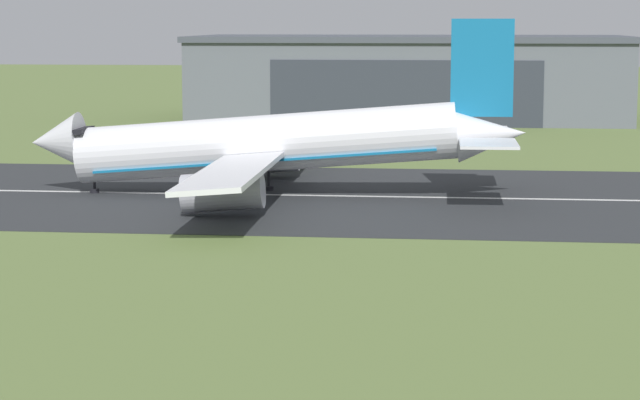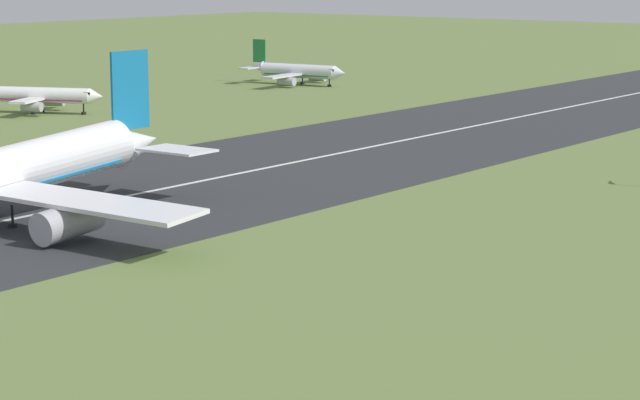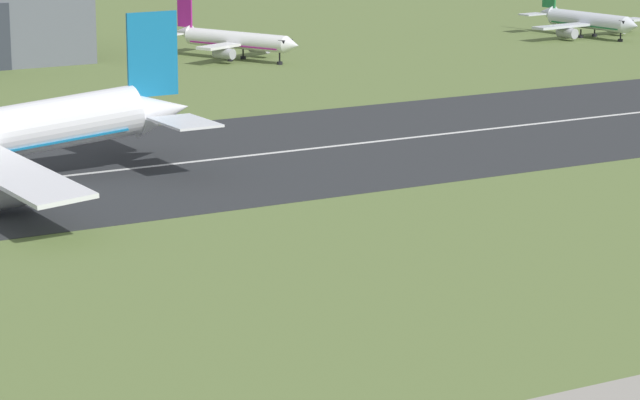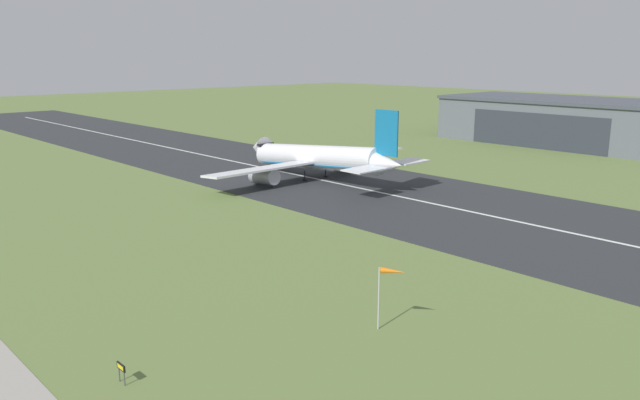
# 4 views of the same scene
# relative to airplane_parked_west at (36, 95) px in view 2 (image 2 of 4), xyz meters

# --- Properties ---
(runway_strip) EXTENTS (501.53, 41.86, 0.06)m
(runway_strip) POSITION_rel_airplane_parked_west_xyz_m (-13.95, -66.60, -2.93)
(runway_strip) COLOR #2B2D30
(runway_strip) RESTS_ON ground_plane
(runway_centreline) EXTENTS (451.37, 0.70, 0.01)m
(runway_centreline) POSITION_rel_airplane_parked_west_xyz_m (-13.95, -66.60, -2.90)
(runway_centreline) COLOR silver
(runway_centreline) RESTS_ON runway_strip
(airplane_parked_west) EXTENTS (17.97, 24.23, 8.74)m
(airplane_parked_west) POSITION_rel_airplane_parked_west_xyz_m (0.00, 0.00, 0.00)
(airplane_parked_west) COLOR white
(airplane_parked_west) RESTS_ON ground_plane
(airplane_parked_centre) EXTENTS (24.86, 22.97, 9.00)m
(airplane_parked_centre) POSITION_rel_airplane_parked_west_xyz_m (64.69, -4.16, -0.21)
(airplane_parked_centre) COLOR silver
(airplane_parked_centre) RESTS_ON ground_plane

